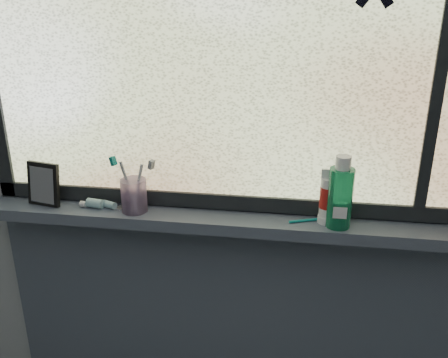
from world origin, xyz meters
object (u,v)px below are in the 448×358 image
Objects in this scene: mouthwash_bottle at (341,192)px; cream_tube at (328,195)px; toothbrush_cup at (134,195)px; vanity_mirror at (44,184)px.

cream_tube is (-0.03, 0.02, -0.02)m from mouthwash_bottle.
toothbrush_cup is 0.62m from cream_tube.
toothbrush_cup is at bearing -179.16° from cream_tube.
toothbrush_cup is at bearing 9.86° from vanity_mirror.
cream_tube is at bearing 0.84° from toothbrush_cup.
toothbrush_cup is 0.59× the size of mouthwash_bottle.
vanity_mirror is 0.94m from cream_tube.
cream_tube is at bearing 147.84° from mouthwash_bottle.
toothbrush_cup is at bearing 178.92° from mouthwash_bottle.
toothbrush_cup is 0.66m from mouthwash_bottle.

